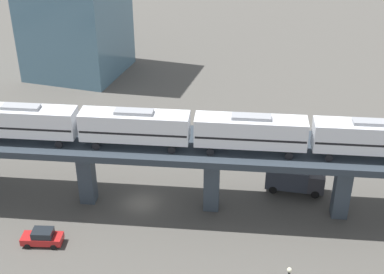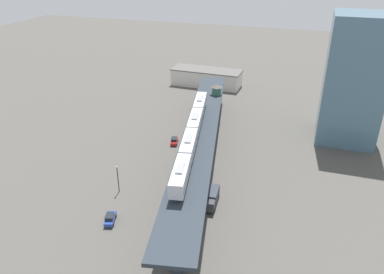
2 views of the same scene
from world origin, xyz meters
TOP-DOWN VIEW (x-y plane):
  - ground_plane at (0.00, 0.00)m, footprint 400.00×400.00m
  - elevated_viaduct at (0.04, -0.20)m, footprint 25.95×91.90m
  - subway_train at (-0.16, -6.47)m, footprint 12.33×49.41m
  - signal_hut at (-3.03, 27.94)m, footprint 3.78×3.78m
  - street_car_blue at (-10.45, -29.60)m, footprint 3.04×4.74m
  - street_car_red at (-10.14, 7.51)m, footprint 2.83×4.71m
  - delivery_truck at (7.99, -17.29)m, footprint 2.88×7.36m
  - street_lamp at (-13.90, -19.24)m, footprint 0.44×0.44m
  - warehouse_building at (-15.76, 60.84)m, footprint 28.93×11.28m
  - office_tower at (36.68, 26.84)m, footprint 16.00×16.00m

SIDE VIEW (x-z plane):
  - ground_plane at x=0.00m, z-range 0.00..0.00m
  - street_car_blue at x=-10.45m, z-range -0.01..1.88m
  - street_car_red at x=-10.14m, z-range -0.01..1.88m
  - delivery_truck at x=7.99m, z-range 0.16..3.36m
  - warehouse_building at x=-15.76m, z-range 0.01..6.81m
  - street_lamp at x=-13.90m, z-range 0.64..7.58m
  - elevated_viaduct at x=0.04m, z-range 3.12..11.95m
  - signal_hut at x=-3.03m, z-range 8.92..12.32m
  - subway_train at x=-0.16m, z-range 9.14..13.59m
  - office_tower at x=36.68m, z-range 0.00..36.00m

